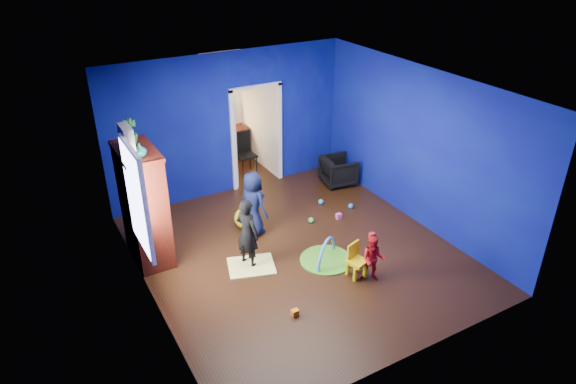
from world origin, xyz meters
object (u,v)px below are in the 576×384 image
folding_chair (246,155)px  toddler_red (373,259)px  kid_chair (357,263)px  play_mat (326,260)px  hopper_ball (245,218)px  vase (140,150)px  crt_tv (146,203)px  child_black (247,233)px  armchair (338,171)px  study_desk (229,144)px  tv_armoire (144,205)px  child_navy (253,204)px

folding_chair → toddler_red: bearing=-89.4°
kid_chair → play_mat: bearing=90.7°
hopper_ball → kid_chair: (0.92, -2.21, 0.05)m
vase → crt_tv: bearing=82.4°
child_black → hopper_ball: 1.23m
armchair → kid_chair: (-1.60, -2.86, -0.06)m
study_desk → vase: bearing=-129.7°
toddler_red → vase: vase is taller
vase → kid_chair: vase is taller
armchair → folding_chair: folding_chair is taller
kid_chair → folding_chair: bearing=70.8°
crt_tv → tv_armoire: bearing=180.0°
study_desk → folding_chair: bearing=-90.0°
toddler_red → hopper_ball: (-1.07, 2.41, -0.19)m
folding_chair → tv_armoire: bearing=-142.8°
vase → tv_armoire: size_ratio=0.10×
armchair → tv_armoire: bearing=107.8°
crt_tv → hopper_ball: crt_tv is taller
armchair → child_black: 3.45m
armchair → child_navy: 2.65m
armchair → toddler_red: toddler_red is taller
vase → play_mat: size_ratio=0.23×
armchair → play_mat: size_ratio=0.77×
child_navy → study_desk: child_navy is taller
armchair → play_mat: 2.92m
crt_tv → play_mat: (2.47, -1.58, -1.01)m
tv_armoire → toddler_red: bearing=-39.6°
child_black → child_navy: child_navy is taller
child_navy → play_mat: child_navy is taller
hopper_ball → play_mat: (0.72, -1.63, -0.19)m
child_black → toddler_red: 2.03m
crt_tv → hopper_ball: size_ratio=1.75×
child_navy → hopper_ball: 0.48m
vase → play_mat: 3.49m
tv_armoire → armchair: bearing=9.2°
child_navy → folding_chair: size_ratio=1.32×
kid_chair → armchair: bearing=43.0°
hopper_ball → play_mat: bearing=-66.1°
armchair → vase: size_ratio=3.29×
study_desk → crt_tv: bearing=-131.9°
kid_chair → folding_chair: (0.10, 4.30, 0.21)m
armchair → crt_tv: bearing=107.9°
crt_tv → study_desk: bearing=48.1°
child_navy → study_desk: bearing=-35.0°
child_black → toddler_red: size_ratio=1.55×
child_black → vase: size_ratio=5.88×
child_black → kid_chair: size_ratio=2.40×
child_navy → vase: 2.35m
child_black → kid_chair: child_black is taller
armchair → kid_chair: 3.28m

